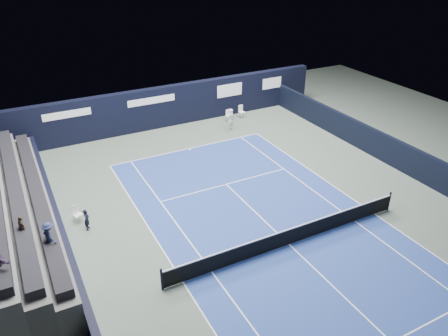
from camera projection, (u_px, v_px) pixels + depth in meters
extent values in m
plane|color=#49574F|center=(266.00, 223.00, 22.34)|extent=(48.00, 48.00, 0.00)
cube|color=navy|center=(289.00, 244.00, 20.78)|extent=(10.97, 23.77, 0.01)
cube|color=black|center=(367.00, 139.00, 29.33)|extent=(0.30, 22.00, 1.80)
cube|color=silver|center=(242.00, 112.00, 34.94)|extent=(0.49, 0.47, 0.04)
cube|color=silver|center=(241.00, 108.00, 34.95)|extent=(0.44, 0.08, 0.53)
cylinder|color=silver|center=(242.00, 114.00, 35.27)|extent=(0.03, 0.03, 0.46)
cylinder|color=silver|center=(239.00, 115.00, 35.08)|extent=(0.03, 0.03, 0.46)
cylinder|color=silver|center=(245.00, 115.00, 35.01)|extent=(0.03, 0.03, 0.46)
cylinder|color=silver|center=(241.00, 116.00, 34.82)|extent=(0.03, 0.03, 0.46)
cube|color=white|center=(240.00, 107.00, 34.93)|extent=(0.36, 0.13, 0.34)
cube|color=white|center=(229.00, 116.00, 34.30)|extent=(0.41, 0.39, 0.04)
cube|color=white|center=(228.00, 112.00, 34.32)|extent=(0.41, 0.04, 0.48)
cylinder|color=white|center=(230.00, 117.00, 34.60)|extent=(0.02, 0.02, 0.43)
cylinder|color=white|center=(226.00, 118.00, 34.46)|extent=(0.02, 0.02, 0.43)
cylinder|color=white|center=(232.00, 119.00, 34.34)|extent=(0.02, 0.02, 0.43)
cylinder|color=white|center=(228.00, 120.00, 34.20)|extent=(0.02, 0.02, 0.43)
cube|color=silver|center=(78.00, 215.00, 22.23)|extent=(0.52, 0.51, 0.04)
cube|color=silver|center=(75.00, 209.00, 22.22)|extent=(0.39, 0.17, 0.49)
cylinder|color=silver|center=(80.00, 216.00, 22.54)|extent=(0.02, 0.02, 0.43)
cylinder|color=silver|center=(74.00, 218.00, 22.31)|extent=(0.02, 0.02, 0.43)
cylinder|color=silver|center=(83.00, 218.00, 22.34)|extent=(0.02, 0.02, 0.43)
cylinder|color=silver|center=(77.00, 221.00, 22.12)|extent=(0.02, 0.02, 0.43)
imported|color=black|center=(87.00, 219.00, 21.61)|extent=(0.41, 0.49, 1.15)
cube|color=white|center=(189.00, 149.00, 30.04)|extent=(10.97, 0.06, 0.00)
cube|color=white|center=(375.00, 214.00, 23.02)|extent=(0.06, 23.77, 0.00)
cube|color=white|center=(183.00, 282.00, 18.53)|extent=(0.06, 23.77, 0.00)
cube|color=white|center=(355.00, 221.00, 22.46)|extent=(0.06, 23.77, 0.00)
cube|color=white|center=(212.00, 272.00, 19.09)|extent=(0.06, 23.77, 0.00)
cube|color=white|center=(226.00, 184.00, 25.77)|extent=(8.23, 0.06, 0.00)
cube|color=white|center=(289.00, 244.00, 20.78)|extent=(0.06, 12.80, 0.00)
cube|color=white|center=(190.00, 149.00, 29.93)|extent=(0.06, 0.30, 0.00)
cylinder|color=black|center=(389.00, 201.00, 23.14)|extent=(0.10, 0.10, 1.10)
cylinder|color=black|center=(162.00, 279.00, 17.90)|extent=(0.10, 0.10, 1.10)
cube|color=black|center=(290.00, 237.00, 20.56)|extent=(12.80, 0.03, 0.86)
cube|color=white|center=(290.00, 229.00, 20.35)|extent=(12.80, 0.05, 0.06)
cube|color=black|center=(164.00, 107.00, 32.91)|extent=(26.00, 0.60, 3.10)
cube|color=silver|center=(67.00, 115.00, 29.44)|extent=(3.20, 0.02, 0.50)
cube|color=silver|center=(152.00, 101.00, 31.90)|extent=(3.60, 0.02, 0.50)
cube|color=silver|center=(230.00, 90.00, 34.66)|extent=(2.20, 0.02, 1.00)
cube|color=silver|center=(272.00, 83.00, 36.30)|extent=(1.80, 0.02, 0.90)
cube|color=black|center=(58.00, 223.00, 21.28)|extent=(0.30, 22.00, 1.20)
cube|color=silver|center=(96.00, 321.00, 15.89)|extent=(0.02, 2.00, 0.45)
cube|color=silver|center=(76.00, 265.00, 18.62)|extent=(0.02, 2.40, 0.45)
cube|color=silver|center=(62.00, 222.00, 21.35)|extent=(0.02, 2.00, 0.45)
cube|color=#4A4A4C|center=(42.00, 212.00, 21.71)|extent=(0.90, 16.00, 1.65)
cube|color=#454547|center=(21.00, 213.00, 21.24)|extent=(0.90, 16.00, 2.10)
cube|color=#505053|center=(0.00, 214.00, 20.76)|extent=(0.90, 16.00, 2.55)
cube|color=black|center=(37.00, 195.00, 21.23)|extent=(0.63, 15.20, 0.40)
cube|color=black|center=(15.00, 191.00, 20.64)|extent=(0.63, 15.20, 0.40)
imported|color=#20284C|center=(49.00, 236.00, 17.64)|extent=(0.73, 0.93, 1.26)
imported|color=#4F3D2F|center=(22.00, 227.00, 17.66)|extent=(0.43, 0.62, 0.98)
imported|color=white|center=(230.00, 119.00, 32.65)|extent=(0.69, 0.57, 1.64)
cylinder|color=black|center=(231.00, 118.00, 32.25)|extent=(0.03, 0.29, 0.13)
torus|color=black|center=(232.00, 118.00, 32.01)|extent=(0.30, 0.13, 0.29)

